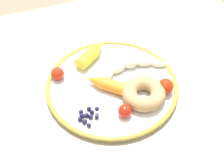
# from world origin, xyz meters

# --- Properties ---
(dining_table) EXTENTS (1.00, 0.79, 0.75)m
(dining_table) POSITION_xyz_m (0.00, 0.00, 0.65)
(dining_table) COLOR #A49B83
(dining_table) RESTS_ON ground_plane
(plate) EXTENTS (0.35, 0.35, 0.02)m
(plate) POSITION_xyz_m (0.03, 0.04, 0.76)
(plate) COLOR silver
(plate) RESTS_ON dining_table
(banana) EXTENTS (0.19, 0.06, 0.03)m
(banana) POSITION_xyz_m (-0.04, 0.01, 0.77)
(banana) COLOR beige
(banana) RESTS_ON plate
(carrot_orange) EXTENTS (0.10, 0.10, 0.03)m
(carrot_orange) POSITION_xyz_m (0.05, 0.05, 0.78)
(carrot_orange) COLOR orange
(carrot_orange) RESTS_ON plate
(carrot_yellow) EXTENTS (0.11, 0.09, 0.04)m
(carrot_yellow) POSITION_xyz_m (0.04, -0.07, 0.78)
(carrot_yellow) COLOR yellow
(carrot_yellow) RESTS_ON plate
(donut) EXTENTS (0.12, 0.12, 0.04)m
(donut) POSITION_xyz_m (-0.03, 0.12, 0.78)
(donut) COLOR tan
(donut) RESTS_ON plate
(blueberry_pile) EXTENTS (0.06, 0.06, 0.02)m
(blueberry_pile) POSITION_xyz_m (0.12, 0.12, 0.77)
(blueberry_pile) COLOR #191638
(blueberry_pile) RESTS_ON plate
(tomato_near) EXTENTS (0.03, 0.03, 0.03)m
(tomato_near) POSITION_xyz_m (0.03, 0.15, 0.78)
(tomato_near) COLOR red
(tomato_near) RESTS_ON plate
(tomato_mid) EXTENTS (0.04, 0.04, 0.04)m
(tomato_mid) POSITION_xyz_m (-0.09, 0.12, 0.78)
(tomato_mid) COLOR red
(tomato_mid) RESTS_ON plate
(tomato_far) EXTENTS (0.03, 0.03, 0.03)m
(tomato_far) POSITION_xyz_m (0.15, -0.03, 0.78)
(tomato_far) COLOR red
(tomato_far) RESTS_ON plate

